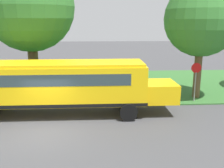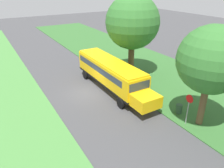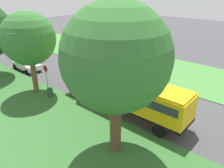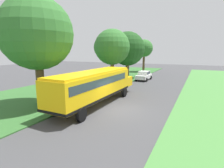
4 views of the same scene
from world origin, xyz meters
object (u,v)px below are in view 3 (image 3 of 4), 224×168
(school_bus, at_px, (126,92))
(oak_tree_roadside_mid, at_px, (27,39))
(oak_tree_beside_bus, at_px, (116,56))
(car_white_nearest, at_px, (26,63))
(stop_sign, at_px, (46,75))
(trash_bin, at_px, (50,93))

(school_bus, bearing_deg, oak_tree_roadside_mid, 108.77)
(oak_tree_roadside_mid, bearing_deg, oak_tree_beside_bus, -95.31)
(oak_tree_beside_bus, bearing_deg, oak_tree_roadside_mid, 84.69)
(school_bus, height_order, oak_tree_roadside_mid, oak_tree_roadside_mid)
(school_bus, distance_m, car_white_nearest, 16.21)
(school_bus, distance_m, stop_sign, 9.03)
(car_white_nearest, relative_size, trash_bin, 4.89)
(oak_tree_beside_bus, height_order, oak_tree_roadside_mid, oak_tree_beside_bus)
(school_bus, distance_m, trash_bin, 7.95)
(school_bus, distance_m, oak_tree_beside_bus, 6.62)
(school_bus, relative_size, trash_bin, 13.80)
(school_bus, bearing_deg, stop_sign, 102.26)
(car_white_nearest, height_order, oak_tree_beside_bus, oak_tree_beside_bus)
(oak_tree_beside_bus, height_order, trash_bin, oak_tree_beside_bus)
(oak_tree_beside_bus, xyz_separation_m, oak_tree_roadside_mid, (1.08, 11.58, -0.92))
(oak_tree_roadside_mid, relative_size, trash_bin, 9.01)
(school_bus, height_order, stop_sign, school_bus)
(oak_tree_roadside_mid, height_order, stop_sign, oak_tree_roadside_mid)
(oak_tree_beside_bus, bearing_deg, school_bus, 29.09)
(oak_tree_beside_bus, xyz_separation_m, stop_sign, (2.30, 11.16, -4.73))
(school_bus, xyz_separation_m, car_white_nearest, (-0.12, 16.17, -1.05))
(trash_bin, bearing_deg, car_white_nearest, 74.03)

